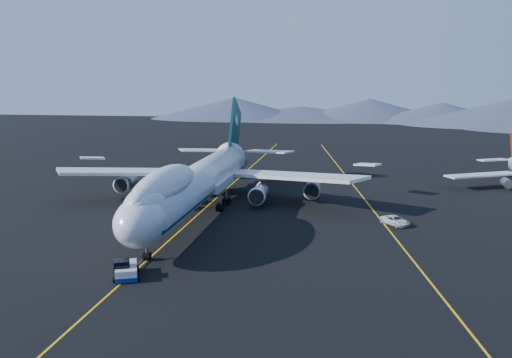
# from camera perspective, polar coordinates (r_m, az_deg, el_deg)

# --- Properties ---
(ground) EXTENTS (500.00, 500.00, 0.00)m
(ground) POSITION_cam_1_polar(r_m,az_deg,el_deg) (100.96, -5.70, -3.45)
(ground) COLOR black
(ground) RESTS_ON ground
(taxiway_line_main) EXTENTS (0.25, 220.00, 0.01)m
(taxiway_line_main) POSITION_cam_1_polar(r_m,az_deg,el_deg) (100.96, -5.70, -3.44)
(taxiway_line_main) COLOR #EAB40D
(taxiway_line_main) RESTS_ON ground
(taxiway_line_side) EXTENTS (28.08, 198.09, 0.01)m
(taxiway_line_side) POSITION_cam_1_polar(r_m,az_deg,el_deg) (107.49, 11.40, -2.76)
(taxiway_line_side) COLOR #EAB40D
(taxiway_line_side) RESTS_ON ground
(boeing_747) EXTENTS (59.62, 72.43, 19.37)m
(boeing_747) POSITION_cam_1_polar(r_m,az_deg,el_deg) (99.80, -5.75, -0.20)
(boeing_747) COLOR silver
(boeing_747) RESTS_ON ground
(pushback_tug) EXTENTS (4.33, 5.80, 2.26)m
(pushback_tug) POSITION_cam_1_polar(r_m,az_deg,el_deg) (70.76, -12.85, -8.97)
(pushback_tug) COLOR silver
(pushback_tug) RESTS_ON ground
(service_van) EXTENTS (5.20, 5.66, 1.47)m
(service_van) POSITION_cam_1_polar(r_m,az_deg,el_deg) (95.25, 13.74, -4.06)
(service_van) COLOR silver
(service_van) RESTS_ON ground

